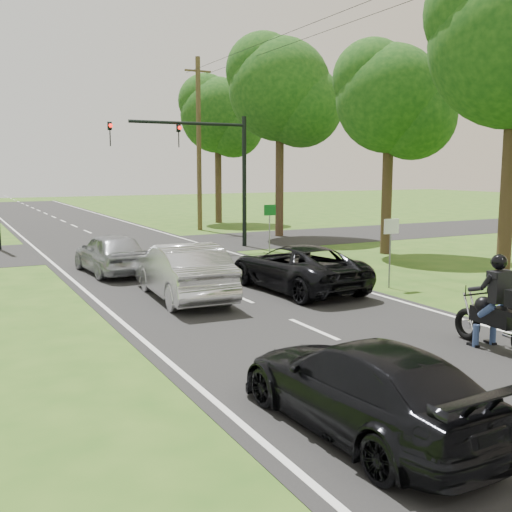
{
  "coord_description": "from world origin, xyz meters",
  "views": [
    {
      "loc": [
        -7.26,
        -11.13,
        3.63
      ],
      "look_at": [
        0.09,
        3.0,
        1.3
      ],
      "focal_mm": 42.0,
      "sensor_mm": 36.0,
      "label": 1
    }
  ],
  "objects_px": {
    "sign_white": "(391,236)",
    "sign_green": "(270,217)",
    "silver_suv": "(111,253)",
    "silver_sedan": "(183,271)",
    "motorcycle_rider": "(500,313)",
    "dark_car_behind": "(363,386)",
    "utility_pole_far": "(199,144)",
    "dark_suv": "(297,267)",
    "traffic_signal": "(207,157)"
  },
  "relations": [
    {
      "from": "sign_white",
      "to": "traffic_signal",
      "type": "bearing_deg",
      "value": 97.05
    },
    {
      "from": "motorcycle_rider",
      "to": "silver_suv",
      "type": "relative_size",
      "value": 0.55
    },
    {
      "from": "sign_white",
      "to": "sign_green",
      "type": "xyz_separation_m",
      "value": [
        0.2,
        8.0,
        0.0
      ]
    },
    {
      "from": "silver_suv",
      "to": "sign_white",
      "type": "xyz_separation_m",
      "value": [
        6.95,
        -6.47,
        0.87
      ]
    },
    {
      "from": "dark_suv",
      "to": "silver_suv",
      "type": "xyz_separation_m",
      "value": [
        -4.23,
        5.45,
        0.03
      ]
    },
    {
      "from": "utility_pole_far",
      "to": "sign_white",
      "type": "height_order",
      "value": "utility_pole_far"
    },
    {
      "from": "motorcycle_rider",
      "to": "silver_suv",
      "type": "xyz_separation_m",
      "value": [
        -4.65,
        12.53,
        -0.05
      ]
    },
    {
      "from": "dark_car_behind",
      "to": "utility_pole_far",
      "type": "bearing_deg",
      "value": -109.68
    },
    {
      "from": "motorcycle_rider",
      "to": "dark_car_behind",
      "type": "relative_size",
      "value": 0.52
    },
    {
      "from": "dark_suv",
      "to": "sign_white",
      "type": "xyz_separation_m",
      "value": [
        2.71,
        -1.02,
        0.9
      ]
    },
    {
      "from": "dark_suv",
      "to": "silver_suv",
      "type": "relative_size",
      "value": 1.17
    },
    {
      "from": "dark_car_behind",
      "to": "sign_green",
      "type": "relative_size",
      "value": 2.07
    },
    {
      "from": "traffic_signal",
      "to": "motorcycle_rider",
      "type": "bearing_deg",
      "value": -93.12
    },
    {
      "from": "dark_suv",
      "to": "traffic_signal",
      "type": "distance_m",
      "value": 10.66
    },
    {
      "from": "dark_suv",
      "to": "traffic_signal",
      "type": "height_order",
      "value": "traffic_signal"
    },
    {
      "from": "traffic_signal",
      "to": "sign_white",
      "type": "height_order",
      "value": "traffic_signal"
    },
    {
      "from": "dark_car_behind",
      "to": "sign_white",
      "type": "relative_size",
      "value": 2.07
    },
    {
      "from": "dark_suv",
      "to": "sign_white",
      "type": "distance_m",
      "value": 3.03
    },
    {
      "from": "dark_suv",
      "to": "sign_white",
      "type": "height_order",
      "value": "sign_white"
    },
    {
      "from": "sign_white",
      "to": "sign_green",
      "type": "distance_m",
      "value": 8.0
    },
    {
      "from": "silver_suv",
      "to": "dark_car_behind",
      "type": "bearing_deg",
      "value": 86.11
    },
    {
      "from": "dark_suv",
      "to": "utility_pole_far",
      "type": "xyz_separation_m",
      "value": [
        4.21,
        18.0,
        4.38
      ]
    },
    {
      "from": "dark_suv",
      "to": "sign_green",
      "type": "bearing_deg",
      "value": -115.99
    },
    {
      "from": "silver_sedan",
      "to": "sign_green",
      "type": "distance_m",
      "value": 9.15
    },
    {
      "from": "dark_suv",
      "to": "dark_car_behind",
      "type": "relative_size",
      "value": 1.12
    },
    {
      "from": "dark_suv",
      "to": "sign_green",
      "type": "xyz_separation_m",
      "value": [
        2.91,
        6.98,
        0.9
      ]
    },
    {
      "from": "silver_suv",
      "to": "sign_green",
      "type": "distance_m",
      "value": 7.36
    },
    {
      "from": "silver_sedan",
      "to": "traffic_signal",
      "type": "xyz_separation_m",
      "value": [
        4.8,
        9.54,
        3.34
      ]
    },
    {
      "from": "motorcycle_rider",
      "to": "sign_green",
      "type": "xyz_separation_m",
      "value": [
        2.49,
        14.06,
        0.82
      ]
    },
    {
      "from": "dark_car_behind",
      "to": "silver_sedan",
      "type": "bearing_deg",
      "value": -97.24
    },
    {
      "from": "motorcycle_rider",
      "to": "utility_pole_far",
      "type": "xyz_separation_m",
      "value": [
        3.79,
        25.08,
        4.3
      ]
    },
    {
      "from": "silver_sedan",
      "to": "traffic_signal",
      "type": "distance_m",
      "value": 11.19
    },
    {
      "from": "sign_green",
      "to": "sign_white",
      "type": "bearing_deg",
      "value": -91.43
    },
    {
      "from": "dark_car_behind",
      "to": "sign_green",
      "type": "distance_m",
      "value": 17.35
    },
    {
      "from": "utility_pole_far",
      "to": "sign_green",
      "type": "xyz_separation_m",
      "value": [
        -1.3,
        -11.02,
        -3.49
      ]
    },
    {
      "from": "dark_suv",
      "to": "sign_green",
      "type": "distance_m",
      "value": 7.62
    },
    {
      "from": "silver_sedan",
      "to": "traffic_signal",
      "type": "height_order",
      "value": "traffic_signal"
    },
    {
      "from": "sign_white",
      "to": "sign_green",
      "type": "bearing_deg",
      "value": 88.57
    },
    {
      "from": "motorcycle_rider",
      "to": "traffic_signal",
      "type": "xyz_separation_m",
      "value": [
        0.93,
        17.07,
        3.36
      ]
    },
    {
      "from": "silver_sedan",
      "to": "dark_car_behind",
      "type": "xyz_separation_m",
      "value": [
        -0.83,
        -9.24,
        -0.15
      ]
    },
    {
      "from": "dark_suv",
      "to": "sign_white",
      "type": "bearing_deg",
      "value": 156.06
    },
    {
      "from": "dark_suv",
      "to": "sign_white",
      "type": "relative_size",
      "value": 2.33
    },
    {
      "from": "utility_pole_far",
      "to": "sign_white",
      "type": "distance_m",
      "value": 19.39
    },
    {
      "from": "dark_suv",
      "to": "utility_pole_far",
      "type": "height_order",
      "value": "utility_pole_far"
    },
    {
      "from": "sign_green",
      "to": "dark_suv",
      "type": "bearing_deg",
      "value": -112.65
    },
    {
      "from": "dark_car_behind",
      "to": "sign_white",
      "type": "bearing_deg",
      "value": -134.09
    },
    {
      "from": "dark_suv",
      "to": "traffic_signal",
      "type": "xyz_separation_m",
      "value": [
        1.35,
        10.0,
        3.44
      ]
    },
    {
      "from": "silver_suv",
      "to": "sign_white",
      "type": "relative_size",
      "value": 1.99
    },
    {
      "from": "silver_sedan",
      "to": "motorcycle_rider",
      "type": "bearing_deg",
      "value": 120.76
    },
    {
      "from": "silver_suv",
      "to": "dark_suv",
      "type": "bearing_deg",
      "value": 124.1
    }
  ]
}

